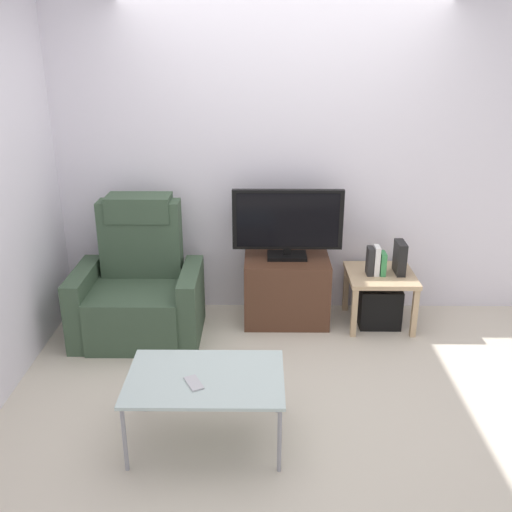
# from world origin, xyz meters

# --- Properties ---
(ground_plane) EXTENTS (6.40, 6.40, 0.00)m
(ground_plane) POSITION_xyz_m (0.00, 0.00, 0.00)
(ground_plane) COLOR beige
(wall_back) EXTENTS (6.40, 0.06, 2.60)m
(wall_back) POSITION_xyz_m (0.00, 1.13, 1.30)
(wall_back) COLOR silver
(wall_back) RESTS_ON ground
(tv_stand) EXTENTS (0.69, 0.48, 0.55)m
(tv_stand) POSITION_xyz_m (0.04, 0.83, 0.28)
(tv_stand) COLOR #4C2D1E
(tv_stand) RESTS_ON ground
(television) EXTENTS (0.89, 0.20, 0.57)m
(television) POSITION_xyz_m (0.04, 0.85, 0.86)
(television) COLOR black
(television) RESTS_ON tv_stand
(recliner_armchair) EXTENTS (0.98, 0.78, 1.08)m
(recliner_armchair) POSITION_xyz_m (-1.14, 0.61, 0.37)
(recliner_armchair) COLOR #384C38
(recliner_armchair) RESTS_ON ground
(side_table) EXTENTS (0.54, 0.54, 0.45)m
(side_table) POSITION_xyz_m (0.80, 0.78, 0.38)
(side_table) COLOR tan
(side_table) RESTS_ON ground
(subwoofer_box) EXTENTS (0.33, 0.33, 0.33)m
(subwoofer_box) POSITION_xyz_m (0.80, 0.78, 0.17)
(subwoofer_box) COLOR black
(subwoofer_box) RESTS_ON ground
(book_leftmost) EXTENTS (0.05, 0.12, 0.23)m
(book_leftmost) POSITION_xyz_m (0.70, 0.76, 0.56)
(book_leftmost) COLOR #262626
(book_leftmost) RESTS_ON side_table
(book_middle) EXTENTS (0.04, 0.11, 0.24)m
(book_middle) POSITION_xyz_m (0.75, 0.76, 0.57)
(book_middle) COLOR white
(book_middle) RESTS_ON side_table
(book_rightmost) EXTENTS (0.04, 0.12, 0.19)m
(book_rightmost) POSITION_xyz_m (0.81, 0.76, 0.54)
(book_rightmost) COLOR #388C4C
(book_rightmost) RESTS_ON side_table
(game_console) EXTENTS (0.07, 0.20, 0.26)m
(game_console) POSITION_xyz_m (0.95, 0.79, 0.58)
(game_console) COLOR black
(game_console) RESTS_ON side_table
(coffee_table) EXTENTS (0.90, 0.60, 0.43)m
(coffee_table) POSITION_xyz_m (-0.49, -0.73, 0.40)
(coffee_table) COLOR #B2C6C1
(coffee_table) RESTS_ON ground
(cell_phone) EXTENTS (0.13, 0.17, 0.01)m
(cell_phone) POSITION_xyz_m (-0.55, -0.80, 0.43)
(cell_phone) COLOR #B7B7BC
(cell_phone) RESTS_ON coffee_table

